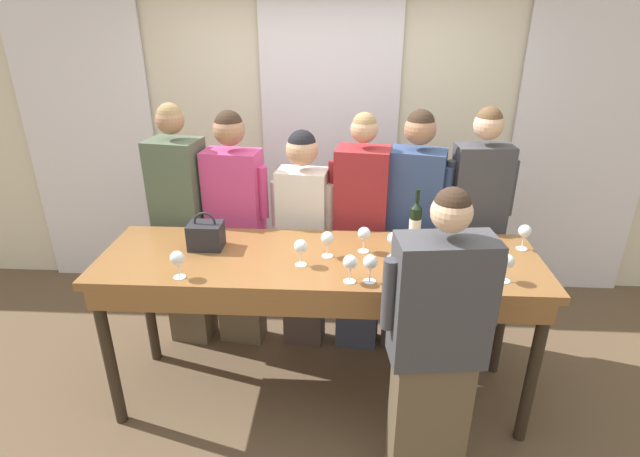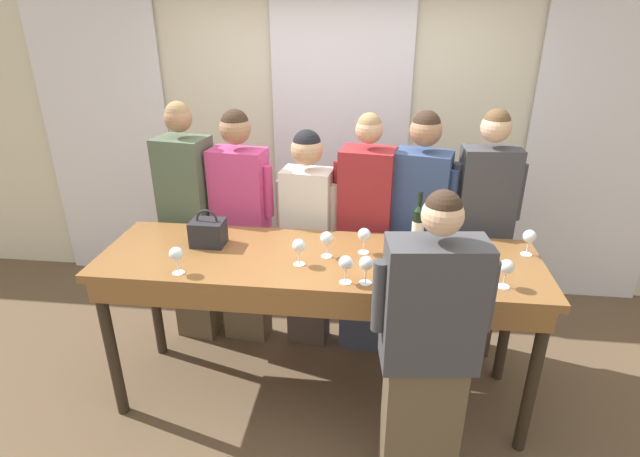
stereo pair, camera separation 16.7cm
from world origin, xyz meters
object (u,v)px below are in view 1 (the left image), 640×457
wine_glass_center_right (370,263)px  guest_olive_jacket (183,228)px  tasting_bar (319,275)px  wine_glass_front_mid (301,247)px  handbag (206,235)px  guest_beige_cap (474,232)px  wine_glass_front_right (394,239)px  host_pouring (436,351)px  wine_glass_front_left (410,251)px  wine_glass_back_mid (507,262)px  guest_navy_coat (412,233)px  guest_cream_sweater (303,237)px  wine_glass_near_host (364,234)px  wine_glass_center_mid (327,239)px  wine_glass_back_left (350,263)px  wine_glass_center_left (525,232)px  guest_striped_shirt (360,235)px  wine_glass_back_right (177,259)px  wine_bottle (415,220)px  guest_pink_top (236,229)px

wine_glass_center_right → guest_olive_jacket: 1.60m
tasting_bar → wine_glass_front_mid: bearing=-140.1°
handbag → guest_beige_cap: bearing=16.5°
wine_glass_front_right → host_pouring: size_ratio=0.09×
wine_glass_front_left → wine_glass_front_right: 0.17m
wine_glass_back_mid → guest_navy_coat: (-0.39, 0.84, -0.22)m
handbag → wine_glass_front_left: 1.23m
host_pouring → guest_cream_sweater: bearing=121.6°
wine_glass_back_mid → wine_glass_near_host: 0.82m
wine_glass_center_mid → wine_glass_back_left: (0.13, -0.29, -0.00)m
wine_glass_front_left → wine_glass_center_right: bearing=-146.3°
wine_glass_center_left → guest_navy_coat: (-0.61, 0.43, -0.22)m
guest_beige_cap → host_pouring: guest_beige_cap is taller
wine_glass_front_mid → guest_striped_shirt: (0.36, 0.71, -0.25)m
handbag → wine_glass_back_right: handbag is taller
wine_glass_back_right → guest_beige_cap: bearing=26.4°
wine_glass_front_left → guest_beige_cap: 0.93m
wine_glass_front_left → guest_navy_coat: size_ratio=0.09×
wine_glass_center_left → wine_glass_back_right: bearing=-166.8°
guest_beige_cap → wine_glass_center_left: bearing=-67.0°
wine_glass_front_mid → wine_glass_center_left: size_ratio=1.00×
wine_glass_near_host → wine_glass_back_right: bearing=-159.7°
wine_glass_front_right → wine_glass_near_host: size_ratio=1.00×
wine_glass_back_right → guest_striped_shirt: (1.01, 0.90, -0.25)m
wine_glass_front_right → wine_glass_center_left: bearing=10.9°
wine_bottle → wine_glass_center_mid: size_ratio=2.04×
wine_glass_back_left → guest_olive_jacket: 1.51m
wine_glass_center_mid → wine_glass_near_host: size_ratio=1.00×
wine_glass_front_mid → wine_glass_center_mid: size_ratio=1.00×
guest_pink_top → guest_beige_cap: 1.69m
handbag → wine_glass_back_left: size_ratio=1.47×
wine_glass_center_mid → host_pouring: size_ratio=0.09×
guest_navy_coat → guest_beige_cap: 0.43m
wine_glass_front_right → wine_glass_back_mid: 0.63m
wine_glass_center_right → guest_cream_sweater: size_ratio=0.10×
tasting_bar → guest_cream_sweater: (-0.15, 0.63, -0.05)m
guest_cream_sweater → host_pouring: size_ratio=0.97×
wine_glass_near_host → guest_cream_sweater: bearing=128.6°
host_pouring → wine_glass_front_right: bearing=104.7°
guest_olive_jacket → wine_glass_center_mid: bearing=-29.1°
tasting_bar → wine_glass_front_left: 0.57m
wine_glass_center_right → guest_navy_coat: bearing=69.3°
wine_glass_center_left → wine_glass_near_host: 0.98m
wine_glass_back_mid → wine_glass_center_right: bearing=-176.4°
guest_olive_jacket → handbag: bearing=-57.9°
wine_glass_near_host → host_pouring: (0.34, -0.71, -0.29)m
tasting_bar → wine_glass_front_right: bearing=6.3°
wine_glass_center_left → host_pouring: (-0.63, -0.80, -0.29)m
wine_glass_back_mid → wine_glass_near_host: same height
tasting_bar → wine_glass_center_left: size_ratio=16.40×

